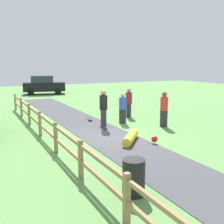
{
  "coord_description": "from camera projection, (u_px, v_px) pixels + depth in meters",
  "views": [
    {
      "loc": [
        -5.11,
        -10.75,
        3.18
      ],
      "look_at": [
        0.43,
        0.19,
        1.0
      ],
      "focal_mm": 44.0,
      "sensor_mm": 36.0,
      "label": 1
    }
  ],
  "objects": [
    {
      "name": "skateboard_loose",
      "position": [
        90.0,
        119.0,
        15.46
      ],
      "size": [
        0.41,
        0.82,
        0.08
      ],
      "color": "black",
      "rests_on": "asphalt_path"
    },
    {
      "name": "skater_fallen",
      "position": [
        132.0,
        138.0,
        11.17
      ],
      "size": [
        1.55,
        1.53,
        0.36
      ],
      "color": "yellow",
      "rests_on": "asphalt_path"
    },
    {
      "name": "trash_bin",
      "position": [
        134.0,
        177.0,
        6.68
      ],
      "size": [
        0.56,
        0.56,
        0.9
      ],
      "primitive_type": "cylinder",
      "color": "black",
      "rests_on": "ground_plane"
    },
    {
      "name": "bystander_blue",
      "position": [
        123.0,
        107.0,
        14.61
      ],
      "size": [
        0.44,
        0.44,
        1.63
      ],
      "color": "#2D2D33",
      "rests_on": "ground_plane"
    },
    {
      "name": "bystander_maroon",
      "position": [
        129.0,
        101.0,
        16.25
      ],
      "size": [
        0.54,
        0.54,
        1.75
      ],
      "color": "#2D2D33",
      "rests_on": "ground_plane"
    },
    {
      "name": "asphalt_path",
      "position": [
        105.0,
        135.0,
        12.28
      ],
      "size": [
        2.4,
        28.0,
        0.02
      ],
      "primitive_type": "cube",
      "color": "#47474C",
      "rests_on": "ground_plane"
    },
    {
      "name": "parked_car_black",
      "position": [
        44.0,
        85.0,
        28.59
      ],
      "size": [
        4.47,
        2.67,
        1.92
      ],
      "color": "black",
      "rests_on": "ground_plane"
    },
    {
      "name": "skater_riding",
      "position": [
        103.0,
        107.0,
        13.38
      ],
      "size": [
        0.43,
        0.82,
        1.89
      ],
      "color": "#265999",
      "rests_on": "asphalt_path"
    },
    {
      "name": "ground_plane",
      "position": [
        105.0,
        135.0,
        12.28
      ],
      "size": [
        60.0,
        60.0,
        0.0
      ],
      "primitive_type": "plane",
      "color": "#60934C"
    },
    {
      "name": "wooden_fence",
      "position": [
        47.0,
        127.0,
        11.01
      ],
      "size": [
        0.12,
        18.12,
        1.1
      ],
      "color": "#997A51",
      "rests_on": "ground_plane"
    },
    {
      "name": "bystander_red",
      "position": [
        164.0,
        108.0,
        13.77
      ],
      "size": [
        0.44,
        0.44,
        1.79
      ],
      "color": "#2D2D33",
      "rests_on": "ground_plane"
    }
  ]
}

